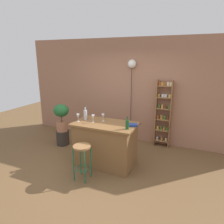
{
  "coord_description": "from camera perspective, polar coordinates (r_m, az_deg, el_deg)",
  "views": [
    {
      "loc": [
        1.79,
        -3.44,
        2.31
      ],
      "look_at": [
        0.05,
        0.55,
        1.14
      ],
      "focal_mm": 33.17,
      "sensor_mm": 36.0,
      "label": 1
    }
  ],
  "objects": [
    {
      "name": "wine_glass_center",
      "position": [
        4.47,
        -2.47,
        -1.11
      ],
      "size": [
        0.07,
        0.07,
        0.16
      ],
      "color": "silver",
      "rests_on": "kitchen_counter"
    },
    {
      "name": "ground",
      "position": [
        4.52,
        -3.51,
        -15.74
      ],
      "size": [
        12.0,
        12.0,
        0.0
      ],
      "primitive_type": "plane",
      "color": "brown"
    },
    {
      "name": "cookbook",
      "position": [
        4.22,
        5.61,
        -3.56
      ],
      "size": [
        0.24,
        0.2,
        0.03
      ],
      "primitive_type": "cube",
      "rotation": [
        0.0,
        0.0,
        0.29
      ],
      "color": "navy",
      "rests_on": "kitchen_counter"
    },
    {
      "name": "plant_stool",
      "position": [
        5.78,
        -13.41,
        -6.85
      ],
      "size": [
        0.34,
        0.34,
        0.39
      ],
      "primitive_type": "cylinder",
      "color": "#2D2823",
      "rests_on": "ground"
    },
    {
      "name": "spice_shelf",
      "position": [
        5.47,
        13.97,
        0.07
      ],
      "size": [
        0.39,
        0.18,
        1.75
      ],
      "color": "olive",
      "rests_on": "ground"
    },
    {
      "name": "wine_glass_left",
      "position": [
        4.52,
        -9.36,
        -1.12
      ],
      "size": [
        0.07,
        0.07,
        0.16
      ],
      "color": "silver",
      "rests_on": "kitchen_counter"
    },
    {
      "name": "back_wall",
      "position": [
        5.75,
        5.16,
        5.89
      ],
      "size": [
        6.4,
        0.1,
        2.8
      ],
      "primitive_type": "cube",
      "color": "#9E6B51",
      "rests_on": "ground"
    },
    {
      "name": "bottle_sauce_amber",
      "position": [
        4.59,
        -7.36,
        -0.74
      ],
      "size": [
        0.08,
        0.08,
        0.32
      ],
      "color": "#B2B2B7",
      "rests_on": "kitchen_counter"
    },
    {
      "name": "wine_glass_right",
      "position": [
        4.4,
        -5.23,
        -1.41
      ],
      "size": [
        0.07,
        0.07,
        0.16
      ],
      "color": "silver",
      "rests_on": "kitchen_counter"
    },
    {
      "name": "potted_plant",
      "position": [
        5.58,
        -13.79,
        -0.92
      ],
      "size": [
        0.41,
        0.37,
        0.72
      ],
      "color": "#A86B4C",
      "rests_on": "plant_stool"
    },
    {
      "name": "pendant_globe_light",
      "position": [
        5.56,
        5.51,
        12.79
      ],
      "size": [
        0.22,
        0.22,
        2.24
      ],
      "color": "black",
      "rests_on": "ground"
    },
    {
      "name": "bar_stool",
      "position": [
        4.04,
        -8.24,
        -11.51
      ],
      "size": [
        0.33,
        0.33,
        0.69
      ],
      "color": "#196642",
      "rests_on": "ground"
    },
    {
      "name": "kitchen_counter",
      "position": [
        4.54,
        -1.87,
        -8.77
      ],
      "size": [
        1.34,
        0.77,
        0.95
      ],
      "color": "brown",
      "rests_on": "ground"
    },
    {
      "name": "bottle_wine_red",
      "position": [
        4.01,
        4.23,
        -3.41
      ],
      "size": [
        0.07,
        0.07,
        0.25
      ],
      "color": "#194C23",
      "rests_on": "kitchen_counter"
    }
  ]
}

